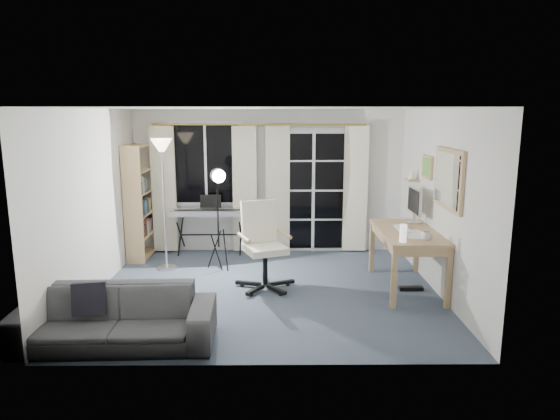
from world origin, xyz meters
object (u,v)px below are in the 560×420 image
Objects in this scene: office_chair at (262,237)px; bookshelf at (138,204)px; torchiere_lamp at (162,165)px; sofa at (115,308)px; keyboard_piano at (210,213)px; monitor at (415,202)px; desk at (408,238)px; studio_light at (218,188)px; mug at (427,235)px.

bookshelf is at bearing 124.57° from office_chair.
bookshelf is 0.94× the size of torchiere_lamp.
torchiere_lamp is 2.78m from sofa.
sofa is (0.60, -3.15, -0.49)m from bookshelf.
torchiere_lamp is at bearing -129.26° from keyboard_piano.
monitor reaches higher than keyboard_piano.
monitor is (4.20, -1.06, 0.23)m from bookshelf.
monitor is (3.62, -0.42, -0.48)m from torchiere_lamp.
office_chair is at bearing 176.63° from desk.
monitor is 0.29× the size of sofa.
bookshelf is 1.17× the size of studio_light.
office_chair is 2.15m from mug.
desk is at bearing -24.61° from office_chair.
torchiere_lamp is at bearing 158.77° from mug.
studio_light is (1.40, -0.74, 0.39)m from bookshelf.
bookshelf is 3.20× the size of monitor.
keyboard_piano is 1.10× the size of office_chair.
torchiere_lamp is at bearing -48.48° from bookshelf.
keyboard_piano is 0.82× the size of studio_light.
monitor is at bearing -6.61° from torchiere_lamp.
bookshelf is 1.63m from studio_light.
mug is at bearing -95.70° from monitor.
bookshelf is 4.28m from desk.
bookshelf is 4.57m from mug.
keyboard_piano is 3.31m from sofa.
keyboard_piano is 1.73m from office_chair.
sofa is at bearing -150.61° from office_chair.
sofa is (0.02, -2.51, -1.20)m from torchiere_lamp.
desk is at bearing -30.27° from keyboard_piano.
keyboard_piano is at bearing 144.43° from mug.
desk is at bearing 101.31° from mug.
keyboard_piano is at bearing 78.33° from sofa.
monitor reaches higher than desk.
bookshelf is at bearing 153.86° from mug.
torchiere_lamp reaches higher than studio_light.
mug is (2.05, -0.62, 0.18)m from office_chair.
office_chair is at bearing -171.14° from monitor.
bookshelf is 14.07× the size of mug.
mug is (3.53, -1.37, -0.72)m from torchiere_lamp.
office_chair is (1.47, -0.75, -0.90)m from torchiere_lamp.
torchiere_lamp is (0.58, -0.64, 0.71)m from bookshelf.
office_chair is at bearing -59.96° from keyboard_piano.
desk is 2.59× the size of monitor.
monitor is (2.80, -0.32, -0.16)m from studio_light.
desk is 0.64m from monitor.
monitor is at bearing -14.53° from bookshelf.
bookshelf is at bearing -176.33° from keyboard_piano.
bookshelf is at bearing 165.87° from monitor.
torchiere_lamp is 0.98× the size of sofa.
studio_light is at bearing 154.85° from mug.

